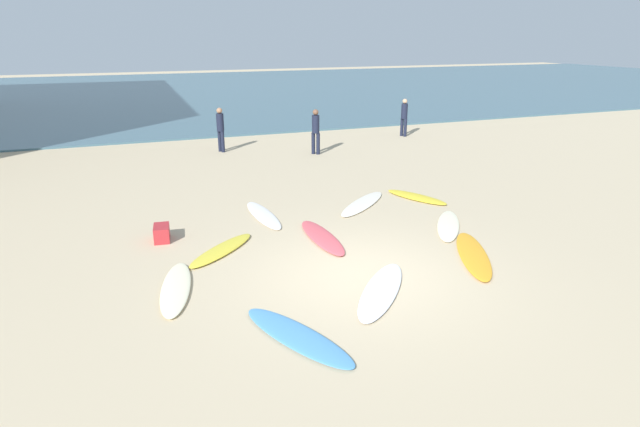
# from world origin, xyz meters

# --- Properties ---
(ground_plane) EXTENTS (120.00, 120.00, 0.00)m
(ground_plane) POSITION_xyz_m (0.00, 0.00, 0.00)
(ground_plane) COLOR #C6B28E
(ocean_water) EXTENTS (120.00, 40.00, 0.08)m
(ocean_water) POSITION_xyz_m (0.00, 34.96, 0.04)
(ocean_water) COLOR #426675
(ocean_water) RESTS_ON ground_plane
(surfboard_0) EXTENTS (1.69, 2.12, 0.06)m
(surfboard_0) POSITION_xyz_m (3.13, 1.68, 0.03)
(surfboard_0) COLOR #F6EFC9
(surfboard_0) RESTS_ON ground_plane
(surfboard_1) EXTENTS (1.84, 1.78, 0.09)m
(surfboard_1) POSITION_xyz_m (-2.24, 2.10, 0.04)
(surfboard_1) COLOR yellow
(surfboard_1) RESTS_ON ground_plane
(surfboard_2) EXTENTS (1.67, 2.55, 0.07)m
(surfboard_2) POSITION_xyz_m (2.59, -0.02, 0.04)
(surfboard_2) COLOR orange
(surfboard_2) RESTS_ON ground_plane
(surfboard_3) EXTENTS (0.61, 2.37, 0.06)m
(surfboard_3) POSITION_xyz_m (-0.81, 4.02, 0.03)
(surfboard_3) COLOR white
(surfboard_3) RESTS_ON ground_plane
(surfboard_4) EXTENTS (2.00, 2.24, 0.07)m
(surfboard_4) POSITION_xyz_m (0.07, -0.76, 0.03)
(surfboard_4) COLOR silver
(surfboard_4) RESTS_ON ground_plane
(surfboard_5) EXTENTS (2.22, 2.08, 0.06)m
(surfboard_5) POSITION_xyz_m (1.94, 3.97, 0.03)
(surfboard_5) COLOR silver
(surfboard_5) RESTS_ON ground_plane
(surfboard_6) EXTENTS (1.46, 2.36, 0.07)m
(surfboard_6) POSITION_xyz_m (-1.81, -1.66, 0.04)
(surfboard_6) COLOR #4D93D1
(surfboard_6) RESTS_ON ground_plane
(surfboard_7) EXTENTS (0.56, 2.30, 0.08)m
(surfboard_7) POSITION_xyz_m (0.02, 2.04, 0.04)
(surfboard_7) COLOR #DD545D
(surfboard_7) RESTS_ON ground_plane
(surfboard_8) EXTENTS (0.93, 2.27, 0.09)m
(surfboard_8) POSITION_xyz_m (-3.36, 0.63, 0.04)
(surfboard_8) COLOR #F8EFC5
(surfboard_8) RESTS_ON ground_plane
(surfboard_9) EXTENTS (1.28, 2.01, 0.08)m
(surfboard_9) POSITION_xyz_m (3.60, 3.94, 0.04)
(surfboard_9) COLOR yellow
(surfboard_9) RESTS_ON ground_plane
(beachgoer_near) EXTENTS (0.37, 0.37, 1.70)m
(beachgoer_near) POSITION_xyz_m (-0.32, 12.04, 0.95)
(beachgoer_near) COLOR #191E33
(beachgoer_near) RESTS_ON ground_plane
(beachgoer_mid) EXTENTS (0.36, 0.36, 1.66)m
(beachgoer_mid) POSITION_xyz_m (7.95, 12.40, 0.92)
(beachgoer_mid) COLOR #191E33
(beachgoer_mid) RESTS_ON ground_plane
(beachgoer_far) EXTENTS (0.40, 0.40, 1.70)m
(beachgoer_far) POSITION_xyz_m (2.97, 10.34, 0.95)
(beachgoer_far) COLOR #191E33
(beachgoer_far) RESTS_ON ground_plane
(beach_cooler) EXTENTS (0.39, 0.59, 0.35)m
(beach_cooler) POSITION_xyz_m (-3.36, 3.22, 0.17)
(beach_cooler) COLOR #B2282D
(beach_cooler) RESTS_ON ground_plane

